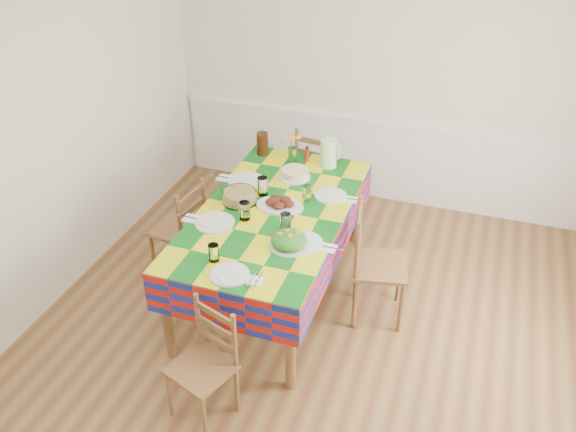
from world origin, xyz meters
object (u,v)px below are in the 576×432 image
object	(u,v)px
chair_left	(182,230)
meat_platter	(280,204)
dining_table	(273,220)
green_pitcher	(329,153)
chair_far	(319,173)
chair_near	(205,365)
tea_pitcher	(262,144)
chair_right	(374,265)

from	to	relation	value
chair_left	meat_platter	bearing A→B (deg)	103.40
dining_table	green_pitcher	distance (m)	0.96
chair_far	meat_platter	bearing A→B (deg)	100.95
meat_platter	chair_near	world-z (taller)	meat_platter
dining_table	tea_pitcher	xyz separation A→B (m)	(-0.45, 0.93, 0.21)
green_pitcher	chair_near	xyz separation A→B (m)	(-0.20, -2.30, -0.55)
chair_left	chair_right	bearing A→B (deg)	98.60
chair_right	chair_left	bearing A→B (deg)	77.92
dining_table	tea_pitcher	distance (m)	1.05
chair_near	chair_far	xyz separation A→B (m)	(-0.02, 2.78, 0.06)
chair_far	chair_right	world-z (taller)	chair_right
green_pitcher	tea_pitcher	size ratio (longest dim) A/B	1.20
green_pitcher	chair_left	size ratio (longest dim) A/B	0.28
tea_pitcher	chair_right	xyz separation A→B (m)	(1.33, -0.94, -0.45)
green_pitcher	tea_pitcher	xyz separation A→B (m)	(-0.67, 0.03, -0.02)
chair_near	chair_right	xyz separation A→B (m)	(0.87, 1.39, 0.07)
tea_pitcher	chair_far	xyz separation A→B (m)	(0.44, 0.46, -0.47)
dining_table	chair_far	bearing A→B (deg)	90.31
dining_table	green_pitcher	bearing A→B (deg)	76.67
dining_table	meat_platter	xyz separation A→B (m)	(0.03, 0.07, 0.13)
chair_near	green_pitcher	bearing A→B (deg)	104.37
chair_left	chair_right	world-z (taller)	chair_right
chair_near	chair_left	distance (m)	1.65
chair_far	chair_left	size ratio (longest dim) A/B	1.05
meat_platter	green_pitcher	distance (m)	0.86
meat_platter	chair_left	xyz separation A→B (m)	(-0.91, -0.08, -0.42)
meat_platter	chair_right	bearing A→B (deg)	-5.30
dining_table	chair_right	bearing A→B (deg)	-0.65
chair_far	chair_near	bearing A→B (deg)	99.65
dining_table	chair_left	distance (m)	0.93
chair_right	chair_near	bearing A→B (deg)	136.04
chair_far	chair_left	bearing A→B (deg)	67.12
green_pitcher	chair_right	distance (m)	1.22
tea_pitcher	chair_near	distance (m)	2.43
dining_table	tea_pitcher	world-z (taller)	tea_pitcher
meat_platter	chair_right	world-z (taller)	chair_right
meat_platter	tea_pitcher	xyz separation A→B (m)	(-0.48, 0.86, 0.08)
meat_platter	chair_near	bearing A→B (deg)	-90.74
dining_table	chair_left	world-z (taller)	chair_left
chair_left	chair_right	xyz separation A→B (m)	(1.76, -0.00, 0.04)
chair_far	chair_right	bearing A→B (deg)	131.58
tea_pitcher	chair_right	size ratio (longest dim) A/B	0.21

